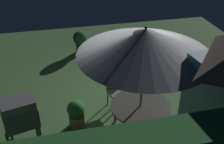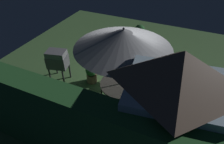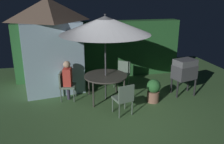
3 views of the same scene
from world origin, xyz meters
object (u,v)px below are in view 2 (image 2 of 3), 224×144
Objects in this scene: patio_umbrella at (123,39)px; chair_toward_hedge at (83,103)px; garden_shed at (170,112)px; potted_plant_by_grill at (91,73)px; patio_table at (122,85)px; bbq_grill at (57,60)px; chair_near_shed at (158,108)px; potted_plant_by_shed at (140,31)px; person_in_red at (156,100)px; chair_far_side at (126,69)px.

chair_toward_hedge is (0.83, 0.98, -1.81)m from patio_umbrella.
potted_plant_by_grill is (2.98, -1.84, -1.19)m from garden_shed.
bbq_grill is (2.57, -0.22, 0.11)m from patio_table.
potted_plant_by_grill is at bearing -17.20° from chair_near_shed.
potted_plant_by_grill is (1.38, -0.53, -1.95)m from patio_umbrella.
chair_near_shed is 1.00× the size of chair_toward_hedge.
bbq_grill is at bearing 15.09° from potted_plant_by_grill.
bbq_grill reaches higher than potted_plant_by_shed.
patio_table is 1.52m from potted_plant_by_grill.
chair_near_shed reaches higher than patio_table.
patio_table is 1.66× the size of potted_plant_by_shed.
bbq_grill is at bearing -7.36° from chair_near_shed.
garden_shed is 2.20m from patio_umbrella.
chair_near_shed is 1.23× the size of potted_plant_by_grill.
patio_table is at bearing 93.58° from patio_umbrella.
patio_table is at bearing -39.19° from garden_shed.
potted_plant_by_shed is at bearing -112.77° from bbq_grill.
patio_table is (1.60, -1.30, -0.84)m from garden_shed.
person_in_red is at bearing 172.76° from bbq_grill.
patio_umbrella reaches higher than chair_toward_hedge.
chair_toward_hedge is 2.12m from person_in_red.
patio_umbrella reaches higher than chair_far_side.
person_in_red is at bearing -159.97° from chair_toward_hedge.
garden_shed is at bearing 109.62° from chair_near_shed.
garden_shed is 3.24m from chair_far_side.
chair_toward_hedge is (2.43, -0.33, -1.05)m from garden_shed.
person_in_red is (-1.15, 0.26, -1.55)m from patio_umbrella.
potted_plant_by_shed is at bearing -90.13° from chair_toward_hedge.
chair_near_shed is at bearing 167.41° from person_in_red.
patio_umbrella is at bearing 175.21° from bbq_grill.
potted_plant_by_grill is at bearing 28.10° from chair_far_side.
chair_near_shed is at bearing 113.71° from potted_plant_by_shed.
garden_shed is at bearing 148.36° from potted_plant_by_grill.
garden_shed is 3.70m from potted_plant_by_grill.
person_in_red is at bearing 167.41° from patio_table.
chair_near_shed is at bearing 167.41° from patio_umbrella.
garden_shed reaches higher than patio_table.
patio_umbrella is (0.00, -0.00, 1.60)m from patio_table.
patio_umbrella is at bearing 158.88° from potted_plant_by_grill.
chair_near_shed reaches higher than potted_plant_by_shed.
chair_far_side is 2.00m from person_in_red.
chair_near_shed is (0.37, -1.03, -1.05)m from garden_shed.
chair_near_shed is 0.71× the size of person_in_red.
patio_umbrella reaches higher than chair_near_shed.
garden_shed reaches higher than person_in_red.
potted_plant_by_shed is (0.54, -3.26, -0.05)m from chair_far_side.
patio_table is 1.82× the size of potted_plant_by_grill.
person_in_red is (0.45, -1.05, -0.79)m from garden_shed.
chair_far_side is (-2.30, -0.91, -0.33)m from bbq_grill.
chair_near_shed is (-1.23, 0.28, -0.22)m from patio_table.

